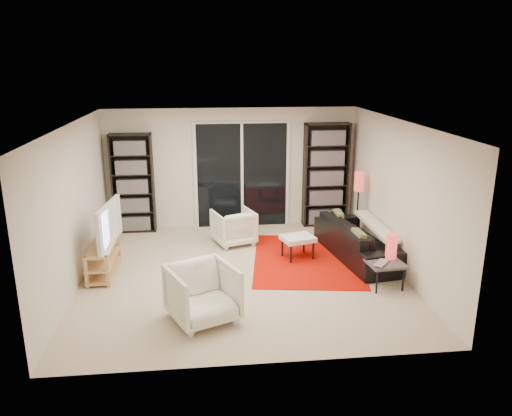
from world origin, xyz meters
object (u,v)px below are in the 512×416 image
Objects in this scene: bookshelf_right at (326,175)px; sofa at (359,240)px; tv_stand at (103,258)px; side_table at (385,264)px; floor_lamp at (359,189)px; ottoman at (298,239)px; armchair_back at (234,227)px; bookshelf_left at (133,183)px; armchair_front at (203,294)px.

sofa is at bearing -84.77° from bookshelf_right.
bookshelf_right reaches higher than tv_stand.
side_table is 2.18m from floor_lamp.
ottoman is at bearing 5.16° from tv_stand.
armchair_back is 2.99m from side_table.
bookshelf_left is 2.37× the size of armchair_front.
bookshelf_left is 1.49× the size of floor_lamp.
floor_lamp is (1.29, 0.82, 0.65)m from ottoman.
tv_stand is 4.39m from side_table.
armchair_front is 0.63× the size of floor_lamp.
bookshelf_left is at bearing 167.25° from floor_lamp.
floor_lamp reaches higher than side_table.
armchair_back is 1.35m from ottoman.
side_table is 0.43× the size of floor_lamp.
side_table is (2.12, -2.10, 0.04)m from armchair_back.
bookshelf_right is at bearing 93.31° from side_table.
bookshelf_left reaches higher than side_table.
bookshelf_left reaches higher than tv_stand.
armchair_back is 0.86× the size of armchair_front.
tv_stand reaches higher than side_table.
side_table is at bearing -37.00° from bookshelf_left.
armchair_back is 1.14× the size of ottoman.
tv_stand is 1.85× the size of ottoman.
armchair_back is at bearing 179.34° from floor_lamp.
bookshelf_right is 1.98m from sofa.
bookshelf_right is at bearing -172.90° from armchair_back.
tv_stand is 3.21m from ottoman.
sofa is at bearing -24.52° from bookshelf_left.
armchair_front is at bearing 59.85° from armchair_back.
floor_lamp reaches higher than tv_stand.
ottoman is (2.95, -1.78, -0.63)m from bookshelf_left.
armchair_back is (1.90, -0.93, -0.65)m from bookshelf_left.
side_table is at bearing -86.69° from bookshelf_right.
ottoman is 1.10× the size of side_table.
bookshelf_left is at bearing 83.07° from tv_stand.
tv_stand is at bearing 9.43° from armchair_back.
sofa is 1.20m from side_table.
ottoman is at bearing 78.77° from sofa.
bookshelf_right is 4.58m from armchair_front.
bookshelf_left is 3.85m from bookshelf_right.
sofa is 3.03× the size of armchair_back.
bookshelf_right reaches higher than side_table.
floor_lamp reaches higher than sofa.
ottoman is at bearing -31.16° from bookshelf_left.
bookshelf_right is at bearing 31.93° from armchair_front.
bookshelf_right is at bearing -0.00° from bookshelf_left.
side_table is (0.18, -3.03, -0.69)m from bookshelf_right.
tv_stand is 0.54× the size of sofa.
bookshelf_right reaches higher than armchair_back.
armchair_back is 2.43m from floor_lamp.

